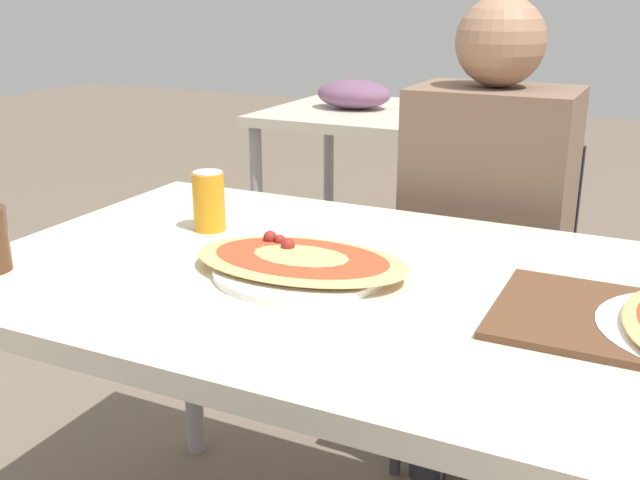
{
  "coord_description": "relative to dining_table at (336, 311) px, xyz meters",
  "views": [
    {
      "loc": [
        0.52,
        -1.13,
        1.25
      ],
      "look_at": [
        -0.03,
        -0.01,
        0.83
      ],
      "focal_mm": 42.0,
      "sensor_mm": 36.0,
      "label": 1
    }
  ],
  "objects": [
    {
      "name": "background_table",
      "position": [
        -0.56,
        1.79,
        0.01
      ],
      "size": [
        1.1,
        0.8,
        0.89
      ],
      "color": "beige",
      "rests_on": "ground_plane"
    },
    {
      "name": "pizza_main",
      "position": [
        -0.06,
        -0.03,
        0.09
      ],
      "size": [
        0.41,
        0.31,
        0.05
      ],
      "color": "white",
      "rests_on": "dining_table"
    },
    {
      "name": "person_seated",
      "position": [
        0.12,
        0.64,
        0.04
      ],
      "size": [
        0.38,
        0.3,
        1.24
      ],
      "rotation": [
        0.0,
        0.0,
        3.14
      ],
      "color": "#2D2D38",
      "rests_on": "ground_plane"
    },
    {
      "name": "soda_can",
      "position": [
        -0.34,
        0.11,
        0.14
      ],
      "size": [
        0.07,
        0.07,
        0.12
      ],
      "color": "orange",
      "rests_on": "dining_table"
    },
    {
      "name": "dining_table",
      "position": [
        0.0,
        0.0,
        0.0
      ],
      "size": [
        1.32,
        0.85,
        0.77
      ],
      "color": "beige",
      "rests_on": "ground_plane"
    },
    {
      "name": "chair_far_seated",
      "position": [
        0.12,
        0.75,
        -0.2
      ],
      "size": [
        0.4,
        0.4,
        0.87
      ],
      "rotation": [
        0.0,
        0.0,
        3.14
      ],
      "color": "black",
      "rests_on": "ground_plane"
    }
  ]
}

